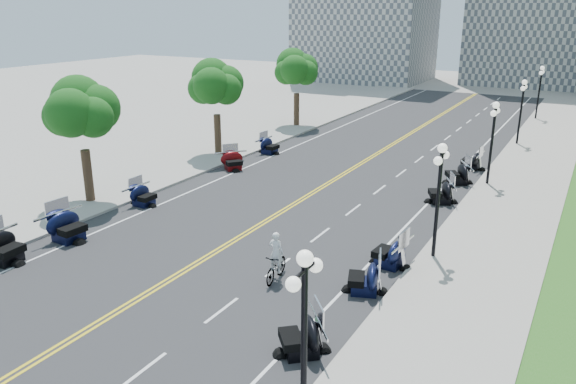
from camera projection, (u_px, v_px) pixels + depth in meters
The scene contains 45 objects.
ground at pixel (216, 252), 24.86m from camera, with size 160.00×160.00×0.00m, color gray.
road at pixel (316, 191), 33.14m from camera, with size 16.00×90.00×0.01m, color #333335.
centerline_yellow_a at pixel (314, 190), 33.20m from camera, with size 0.12×90.00×0.00m, color yellow.
centerline_yellow_b at pixel (318, 191), 33.08m from camera, with size 0.12×90.00×0.00m, color yellow.
edge_line_north at pixel (423, 209), 30.17m from camera, with size 0.12×90.00×0.00m, color white.
edge_line_south at pixel (227, 175), 36.11m from camera, with size 0.12×90.00×0.00m, color white.
lane_dash_4 at pixel (143, 370), 16.74m from camera, with size 0.12×2.00×0.00m, color white.
lane_dash_5 at pixel (222, 310), 20.05m from camera, with size 0.12×2.00×0.00m, color white.
lane_dash_6 at pixel (278, 267), 23.37m from camera, with size 0.12×2.00×0.00m, color white.
lane_dash_7 at pixel (320, 235), 26.68m from camera, with size 0.12×2.00×0.00m, color white.
lane_dash_8 at pixel (353, 210), 30.00m from camera, with size 0.12×2.00×0.00m, color white.
lane_dash_9 at pixel (380, 190), 33.31m from camera, with size 0.12×2.00×0.00m, color white.
lane_dash_10 at pixel (401, 173), 36.63m from camera, with size 0.12×2.00×0.00m, color white.
lane_dash_11 at pixel (419, 159), 39.94m from camera, with size 0.12×2.00×0.00m, color white.
lane_dash_12 at pixel (434, 148), 43.25m from camera, with size 0.12×2.00×0.00m, color white.
lane_dash_13 at pixel (447, 138), 46.57m from camera, with size 0.12×2.00×0.00m, color white.
lane_dash_14 at pixel (459, 129), 49.88m from camera, with size 0.12×2.00×0.00m, color white.
lane_dash_15 at pixel (469, 121), 53.20m from camera, with size 0.12×2.00×0.00m, color white.
lane_dash_16 at pixel (478, 115), 56.51m from camera, with size 0.12×2.00×0.00m, color white.
lane_dash_17 at pixel (485, 109), 59.83m from camera, with size 0.12×2.00×0.00m, color white.
lane_dash_18 at pixel (492, 103), 63.14m from camera, with size 0.12×2.00×0.00m, color white.
lane_dash_19 at pixel (499, 99), 66.46m from camera, with size 0.12×2.00×0.00m, color white.
sidewalk_north at pixel (503, 221), 28.25m from camera, with size 5.00×90.00×0.15m, color #9E9991.
sidewalk_south at pixel (178, 166), 37.99m from camera, with size 5.00×90.00×0.15m, color #9E9991.
street_lamp_1 at pixel (304, 346), 13.42m from camera, with size 0.50×1.20×4.90m, color black, non-canonical shape.
street_lamp_2 at pixel (438, 202), 23.37m from camera, with size 0.50×1.20×4.90m, color black, non-canonical shape.
street_lamp_3 at pixel (492, 144), 33.31m from camera, with size 0.50×1.20×4.90m, color black, non-canonical shape.
street_lamp_4 at pixel (521, 112), 43.25m from camera, with size 0.50×1.20×4.90m, color black, non-canonical shape.
street_lamp_5 at pixel (539, 93), 53.20m from camera, with size 0.50×1.20×4.90m, color black, non-canonical shape.
tree_2 at pixel (81, 118), 29.67m from camera, with size 4.80×4.80×9.20m, color #235619, non-canonical shape.
tree_3 at pixel (216, 90), 39.61m from camera, with size 4.80×4.80×9.20m, color #235619, non-canonical shape.
tree_4 at pixel (297, 73), 49.55m from camera, with size 4.80×4.80×9.20m, color #235619, non-canonical shape.
motorcycle_n_4 at pixel (301, 334), 17.36m from camera, with size 1.97×1.97×1.38m, color black, non-canonical shape.
motorcycle_n_5 at pixel (365, 276), 21.14m from camera, with size 1.91×1.91×1.33m, color black, non-canonical shape.
motorcycle_n_6 at pixel (390, 251), 23.30m from camera, with size 1.97×1.97×1.38m, color black, non-canonical shape.
motorcycle_n_8 at pixel (441, 191), 30.88m from camera, with size 1.96×1.96×1.38m, color black, non-canonical shape.
motorcycle_n_9 at pixel (458, 173), 34.27m from camera, with size 2.02×2.02×1.41m, color black, non-canonical shape.
motorcycle_n_10 at pixel (472, 159), 37.41m from camera, with size 1.90×1.90×1.33m, color black, non-canonical shape.
motorcycle_s_4 at pixel (3, 246), 23.61m from camera, with size 2.16×2.16×1.51m, color black, non-canonical shape.
motorcycle_s_5 at pixel (67, 225), 25.84m from camera, with size 2.20×2.20×1.54m, color black, non-canonical shape.
motorcycle_s_6 at pixel (143, 194), 30.51m from camera, with size 1.79×1.79×1.26m, color black, non-canonical shape.
motorcycle_s_8 at pixel (233, 160), 37.24m from camera, with size 1.92×1.92×1.34m, color #590A0C, non-canonical shape.
motorcycle_s_9 at pixel (269, 145), 41.39m from camera, with size 1.85×1.85×1.30m, color black, non-canonical shape.
bicycle at pixel (276, 266), 22.15m from camera, with size 0.54×1.92×1.15m, color #A51414.
cyclist_rider at pixel (276, 233), 21.70m from camera, with size 0.62×0.40×1.69m, color white.
Camera 1 is at (13.93, -18.30, 10.31)m, focal length 35.00 mm.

